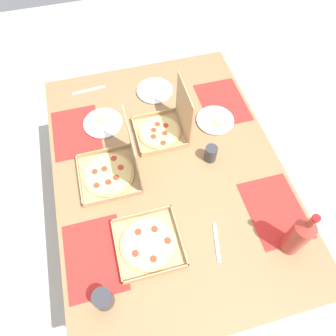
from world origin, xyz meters
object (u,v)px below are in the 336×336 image
Objects in this scene: pizza_box_edge_far at (114,169)px; plate_middle at (216,120)px; plate_far_right at (155,91)px; cup_dark at (103,299)px; pizza_box_center at (165,127)px; plate_near_left at (103,123)px; cup_red at (211,153)px; soda_bottle at (299,235)px; pizza_box_corner_right at (148,243)px.

pizza_box_edge_far is 1.56× the size of plate_middle.
plate_middle is (0.32, 0.28, 0.00)m from plate_far_right.
plate_middle is at bearing 136.05° from cup_dark.
pizza_box_center is 1.37× the size of plate_near_left.
plate_far_right is at bearing 156.53° from cup_dark.
cup_red reaches higher than plate_middle.
pizza_box_edge_far is at bearing -129.67° from soda_bottle.
plate_far_right is at bearing -162.02° from soda_bottle.
plate_middle reaches higher than plate_far_right.
pizza_box_center reaches higher than plate_near_left.
pizza_box_center is 0.30m from cup_red.
soda_bottle reaches higher than plate_far_right.
plate_near_left is at bearing -126.69° from cup_red.
soda_bottle reaches higher than cup_red.
pizza_box_edge_far is 0.63m from plate_far_right.
plate_near_left is at bearing -142.85° from soda_bottle.
pizza_box_corner_right is 1.37× the size of plate_middle.
pizza_box_center reaches higher than cup_dark.
cup_dark is (0.80, -0.77, 0.04)m from plate_middle.
pizza_box_corner_right is at bearing -15.42° from plate_far_right.
soda_bottle is (0.17, 0.61, 0.12)m from pizza_box_corner_right.
plate_far_right is 1.00× the size of plate_near_left.
plate_near_left is at bearing -173.24° from pizza_box_corner_right.
cup_dark is (0.95, -0.14, 0.04)m from plate_near_left.
pizza_box_corner_right reaches higher than plate_far_right.
plate_middle is at bearing 90.36° from pizza_box_center.
soda_bottle is 0.59m from cup_red.
pizza_box_corner_right is at bearing -21.28° from pizza_box_center.
cup_dark reaches higher than cup_red.
cup_dark is (1.12, -0.49, 0.04)m from plate_far_right.
pizza_box_corner_right is 1.33× the size of plate_far_right.
pizza_box_center is at bearing 64.89° from plate_near_left.
soda_bottle is (0.58, 0.70, 0.08)m from pizza_box_edge_far.
plate_far_right is at bearing -138.84° from plate_middle.
soda_bottle is at bearing 19.23° from cup_red.
pizza_box_corner_right is 0.65m from pizza_box_center.
pizza_box_center is at bearing -154.03° from soda_bottle.
cup_red is at bearing 130.88° from cup_dark.
pizza_box_center is 0.94× the size of soda_bottle.
plate_far_right is 2.26× the size of cup_dark.
pizza_box_edge_far is at bearing -168.61° from pizza_box_corner_right.
pizza_box_corner_right is 0.76m from plate_near_left.
cup_red is (0.03, 0.51, -0.00)m from pizza_box_edge_far.
cup_red is (0.23, -0.12, 0.04)m from plate_middle.
cup_dark is at bearing -43.95° from plate_middle.
cup_dark is at bearing -13.91° from pizza_box_edge_far.
plate_far_right is 0.39m from plate_near_left.
soda_bottle is at bearing 91.27° from cup_dark.
pizza_box_edge_far is 1.52× the size of plate_far_right.
soda_bottle is at bearing 74.46° from pizza_box_corner_right.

